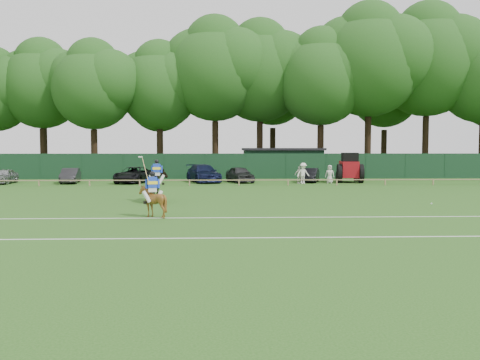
{
  "coord_description": "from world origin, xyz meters",
  "views": [
    {
      "loc": [
        -0.51,
        -22.99,
        3.04
      ],
      "look_at": [
        0.5,
        3.0,
        1.4
      ],
      "focal_mm": 38.0,
      "sensor_mm": 36.0,
      "label": 1
    }
  ],
  "objects_px": {
    "hatch_grey": "(240,174)",
    "spectator_mid": "(299,175)",
    "horse_chestnut": "(153,201)",
    "sedan_silver": "(4,176)",
    "horse_dark": "(157,185)",
    "suv_black": "(134,175)",
    "spectator_right": "(330,174)",
    "spectator_left": "(303,173)",
    "estate_black": "(310,175)",
    "polo_ball": "(431,204)",
    "tractor": "(349,168)",
    "sedan_grey": "(70,176)",
    "sedan_navy": "(203,173)",
    "utility_shed": "(282,162)"
  },
  "relations": [
    {
      "from": "sedan_navy",
      "to": "estate_black",
      "type": "relative_size",
      "value": 1.42
    },
    {
      "from": "polo_ball",
      "to": "sedan_navy",
      "type": "bearing_deg",
      "value": 125.16
    },
    {
      "from": "sedan_grey",
      "to": "hatch_grey",
      "type": "distance_m",
      "value": 14.71
    },
    {
      "from": "polo_ball",
      "to": "estate_black",
      "type": "bearing_deg",
      "value": 100.71
    },
    {
      "from": "hatch_grey",
      "to": "sedan_navy",
      "type": "bearing_deg",
      "value": 156.55
    },
    {
      "from": "estate_black",
      "to": "spectator_right",
      "type": "distance_m",
      "value": 2.07
    },
    {
      "from": "suv_black",
      "to": "hatch_grey",
      "type": "xyz_separation_m",
      "value": [
        9.28,
        0.31,
        0.01
      ]
    },
    {
      "from": "spectator_left",
      "to": "spectator_mid",
      "type": "height_order",
      "value": "spectator_left"
    },
    {
      "from": "spectator_right",
      "to": "sedan_navy",
      "type": "bearing_deg",
      "value": -172.78
    },
    {
      "from": "spectator_mid",
      "to": "hatch_grey",
      "type": "bearing_deg",
      "value": 141.84
    },
    {
      "from": "horse_chestnut",
      "to": "spectator_left",
      "type": "bearing_deg",
      "value": -127.64
    },
    {
      "from": "sedan_silver",
      "to": "utility_shed",
      "type": "height_order",
      "value": "utility_shed"
    },
    {
      "from": "sedan_grey",
      "to": "hatch_grey",
      "type": "height_order",
      "value": "hatch_grey"
    },
    {
      "from": "horse_dark",
      "to": "sedan_grey",
      "type": "xyz_separation_m",
      "value": [
        -9.41,
        15.66,
        -0.29
      ]
    },
    {
      "from": "horse_dark",
      "to": "spectator_right",
      "type": "xyz_separation_m",
      "value": [
        13.01,
        14.67,
        -0.15
      ]
    },
    {
      "from": "horse_chestnut",
      "to": "spectator_left",
      "type": "height_order",
      "value": "spectator_left"
    },
    {
      "from": "sedan_silver",
      "to": "sedan_grey",
      "type": "bearing_deg",
      "value": 0.79
    },
    {
      "from": "sedan_grey",
      "to": "spectator_mid",
      "type": "distance_m",
      "value": 19.77
    },
    {
      "from": "sedan_silver",
      "to": "tractor",
      "type": "distance_m",
      "value": 29.85
    },
    {
      "from": "horse_dark",
      "to": "sedan_grey",
      "type": "relative_size",
      "value": 0.57
    },
    {
      "from": "sedan_grey",
      "to": "sedan_navy",
      "type": "relative_size",
      "value": 0.73
    },
    {
      "from": "horse_dark",
      "to": "horse_chestnut",
      "type": "distance_m",
      "value": 6.38
    },
    {
      "from": "sedan_silver",
      "to": "hatch_grey",
      "type": "height_order",
      "value": "hatch_grey"
    },
    {
      "from": "sedan_navy",
      "to": "polo_ball",
      "type": "relative_size",
      "value": 59.87
    },
    {
      "from": "polo_ball",
      "to": "tractor",
      "type": "xyz_separation_m",
      "value": [
        -0.03,
        17.49,
        1.2
      ]
    },
    {
      "from": "horse_dark",
      "to": "sedan_grey",
      "type": "bearing_deg",
      "value": -58.83
    },
    {
      "from": "hatch_grey",
      "to": "spectator_mid",
      "type": "bearing_deg",
      "value": -34.53
    },
    {
      "from": "utility_shed",
      "to": "sedan_grey",
      "type": "bearing_deg",
      "value": -156.07
    },
    {
      "from": "sedan_navy",
      "to": "utility_shed",
      "type": "distance_m",
      "value": 11.23
    },
    {
      "from": "sedan_grey",
      "to": "estate_black",
      "type": "xyz_separation_m",
      "value": [
        20.98,
        0.5,
        -0.02
      ]
    },
    {
      "from": "sedan_silver",
      "to": "estate_black",
      "type": "xyz_separation_m",
      "value": [
        26.47,
        0.88,
        -0.02
      ]
    },
    {
      "from": "estate_black",
      "to": "spectator_right",
      "type": "bearing_deg",
      "value": -29.76
    },
    {
      "from": "sedan_silver",
      "to": "polo_ball",
      "type": "relative_size",
      "value": 42.1
    },
    {
      "from": "suv_black",
      "to": "estate_black",
      "type": "bearing_deg",
      "value": 12.36
    },
    {
      "from": "horse_chestnut",
      "to": "sedan_silver",
      "type": "distance_m",
      "value": 26.6
    },
    {
      "from": "horse_chestnut",
      "to": "utility_shed",
      "type": "xyz_separation_m",
      "value": [
        9.49,
        30.66,
        0.83
      ]
    },
    {
      "from": "horse_dark",
      "to": "suv_black",
      "type": "height_order",
      "value": "horse_dark"
    },
    {
      "from": "sedan_navy",
      "to": "spectator_left",
      "type": "height_order",
      "value": "spectator_left"
    },
    {
      "from": "sedan_grey",
      "to": "polo_ball",
      "type": "distance_m",
      "value": 30.02
    },
    {
      "from": "suv_black",
      "to": "spectator_mid",
      "type": "height_order",
      "value": "spectator_mid"
    },
    {
      "from": "horse_dark",
      "to": "horse_chestnut",
      "type": "relative_size",
      "value": 1.58
    },
    {
      "from": "horse_dark",
      "to": "utility_shed",
      "type": "height_order",
      "value": "utility_shed"
    },
    {
      "from": "horse_chestnut",
      "to": "suv_black",
      "type": "distance_m",
      "value": 22.61
    },
    {
      "from": "sedan_navy",
      "to": "spectator_right",
      "type": "relative_size",
      "value": 3.42
    },
    {
      "from": "polo_ball",
      "to": "tractor",
      "type": "bearing_deg",
      "value": 90.09
    },
    {
      "from": "sedan_grey",
      "to": "spectator_left",
      "type": "xyz_separation_m",
      "value": [
        20.05,
        -1.41,
        0.25
      ]
    },
    {
      "from": "suv_black",
      "to": "sedan_silver",
      "type": "bearing_deg",
      "value": -166.24
    },
    {
      "from": "suv_black",
      "to": "horse_chestnut",
      "type": "bearing_deg",
      "value": -67.27
    },
    {
      "from": "horse_chestnut",
      "to": "sedan_grey",
      "type": "distance_m",
      "value": 24.18
    },
    {
      "from": "estate_black",
      "to": "spectator_right",
      "type": "relative_size",
      "value": 2.4
    }
  ]
}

